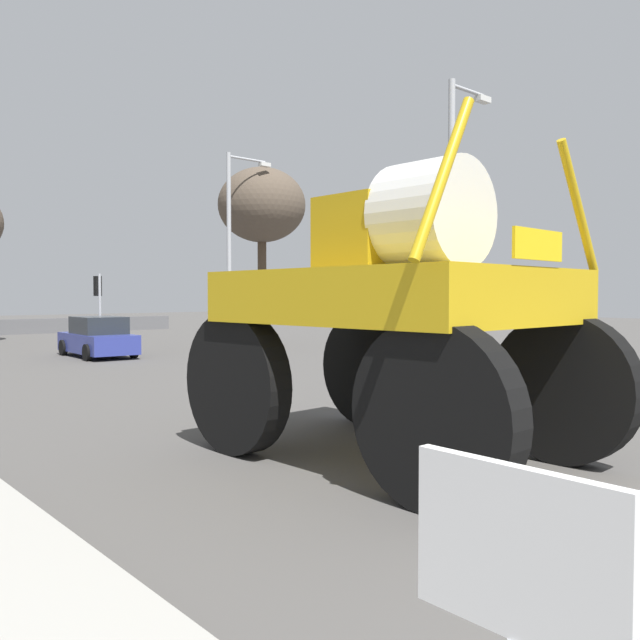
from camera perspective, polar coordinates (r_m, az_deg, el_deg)
The scene contains 8 objects.
ground_plane at distance 20.16m, azimuth -22.84°, elevation -4.58°, with size 120.00×120.00×0.00m, color #4C4947.
oversize_sprayer at distance 9.18m, azimuth 6.83°, elevation 0.83°, with size 4.19×5.75×4.43m.
sedan_ahead at distance 25.70m, azimuth -18.96°, elevation -1.50°, with size 2.03×4.17×1.52m.
traffic_signal_near_right at distance 16.05m, azimuth 4.94°, elevation 2.90°, with size 0.24×0.54×3.46m.
traffic_signal_far_left at distance 28.81m, azimuth -18.94°, elevation 2.13°, with size 0.24×0.55×3.22m.
streetlight_near_right at distance 17.74m, azimuth 11.69°, elevation 8.94°, with size 1.71×0.24×7.98m.
streetlight_far_right at distance 26.91m, azimuth -7.71°, elevation 6.90°, with size 2.15×0.24×8.11m.
bare_tree_right at distance 29.60m, azimuth -5.14°, elevation 9.94°, with size 3.93×3.93×8.04m.
Camera 1 is at (-6.31, -1.01, 2.32)m, focal length 36.35 mm.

